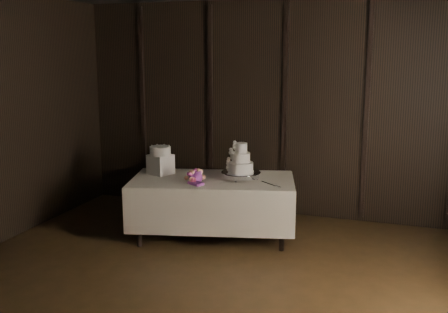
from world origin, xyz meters
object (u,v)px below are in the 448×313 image
cake_stand (241,176)px  wedding_cake (239,161)px  box_pedestal (161,164)px  display_table (213,205)px  bouquet (196,176)px  small_cake (160,151)px

cake_stand → wedding_cake: wedding_cake is taller
cake_stand → wedding_cake: bearing=-150.3°
cake_stand → box_pedestal: (-1.05, -0.07, 0.08)m
display_table → bouquet: size_ratio=5.43×
bouquet → box_pedestal: (-0.58, 0.24, 0.06)m
box_pedestal → small_cake: (0.00, 0.00, 0.18)m
wedding_cake → bouquet: 0.56m
cake_stand → small_cake: bearing=-176.3°
display_table → bouquet: bearing=-137.8°
display_table → bouquet: bouquet is taller
box_pedestal → small_cake: size_ratio=0.98×
bouquet → box_pedestal: bearing=157.6°
display_table → small_cake: bearing=163.4°
cake_stand → small_cake: 1.09m
bouquet → small_cake: (-0.58, 0.24, 0.24)m
bouquet → box_pedestal: 0.63m
cake_stand → bouquet: bouquet is taller
cake_stand → box_pedestal: size_ratio=1.86×
display_table → wedding_cake: bearing=0.4°
bouquet → small_cake: small_cake is taller
display_table → wedding_cake: size_ratio=6.05×
display_table → box_pedestal: size_ratio=8.41×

